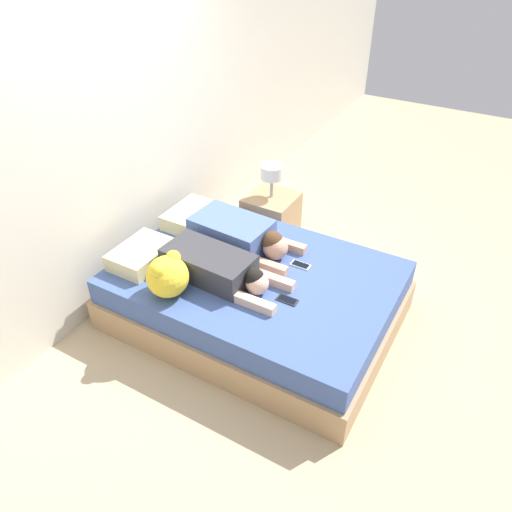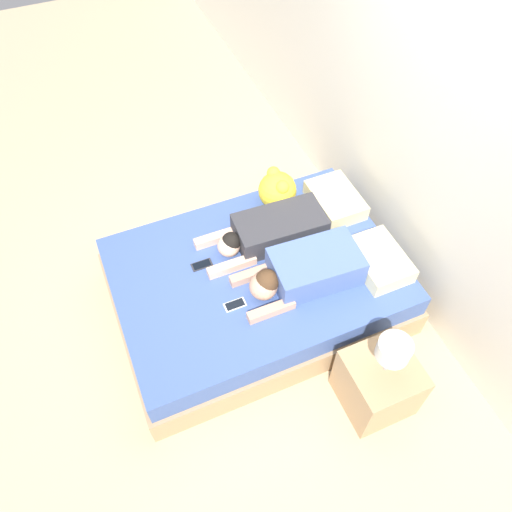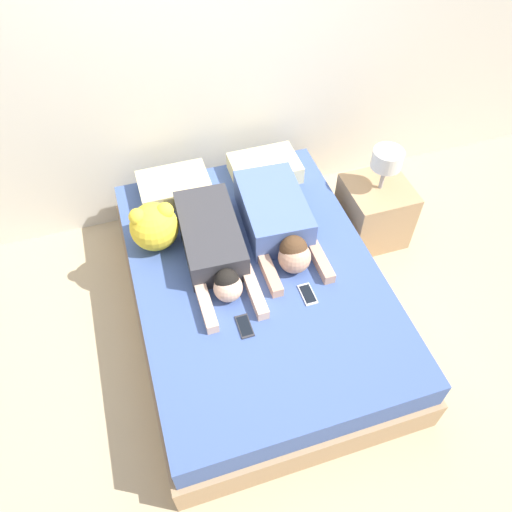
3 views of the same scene
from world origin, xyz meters
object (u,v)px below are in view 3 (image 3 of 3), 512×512
object	(u,v)px
person_right	(278,220)
nightstand	(375,209)
bed	(256,294)
pillow_head_left	(174,187)
pillow_head_right	(265,168)
person_left	(213,245)
cell_phone_right	(308,294)
cell_phone_left	(245,326)
plush_toy	(154,226)

from	to	relation	value
person_right	nightstand	bearing A→B (deg)	11.66
bed	pillow_head_left	distance (m)	0.97
bed	pillow_head_right	size ratio (longest dim) A/B	4.42
pillow_head_left	person_left	xyz separation A→B (m)	(0.12, -0.65, 0.03)
pillow_head_left	nightstand	distance (m)	1.51
bed	nightstand	distance (m)	1.18
pillow_head_right	cell_phone_right	bearing A→B (deg)	-94.83
person_right	cell_phone_left	xyz separation A→B (m)	(-0.42, -0.65, -0.11)
bed	nightstand	bearing A→B (deg)	22.61
bed	cell_phone_right	bearing A→B (deg)	-47.72
person_left	person_right	distance (m)	0.46
plush_toy	bed	bearing A→B (deg)	-37.70
cell_phone_left	nightstand	xyz separation A→B (m)	(1.28, 0.82, -0.21)
bed	person_left	world-z (taller)	person_left
person_left	cell_phone_left	size ratio (longest dim) A/B	6.39
bed	pillow_head_left	bearing A→B (deg)	111.58
bed	plush_toy	world-z (taller)	plush_toy
pillow_head_left	nightstand	size ratio (longest dim) A/B	0.60
pillow_head_right	cell_phone_left	world-z (taller)	pillow_head_right
pillow_head_left	cell_phone_left	bearing A→B (deg)	-82.89
cell_phone_left	cell_phone_right	distance (m)	0.44
pillow_head_right	nightstand	xyz separation A→B (m)	(0.75, -0.40, -0.27)
cell_phone_right	nightstand	bearing A→B (deg)	40.49
bed	plush_toy	distance (m)	0.80
bed	pillow_head_left	xyz separation A→B (m)	(-0.34, 0.86, 0.31)
cell_phone_left	nightstand	distance (m)	1.53
pillow_head_left	nightstand	world-z (taller)	nightstand
cell_phone_left	cell_phone_right	size ratio (longest dim) A/B	1.00
bed	person_left	bearing A→B (deg)	135.88
plush_toy	person_left	bearing A→B (deg)	-32.80
nightstand	pillow_head_left	bearing A→B (deg)	164.24
person_left	nightstand	world-z (taller)	nightstand
pillow_head_right	plush_toy	world-z (taller)	plush_toy
pillow_head_left	plush_toy	world-z (taller)	plush_toy
person_left	person_right	xyz separation A→B (m)	(0.45, 0.07, 0.01)
person_right	cell_phone_left	world-z (taller)	person_right
cell_phone_left	pillow_head_left	bearing A→B (deg)	97.11
pillow_head_left	cell_phone_right	size ratio (longest dim) A/B	3.13
plush_toy	cell_phone_right	bearing A→B (deg)	-41.14
nightstand	person_right	bearing A→B (deg)	-168.34
person_left	person_right	size ratio (longest dim) A/B	1.08
pillow_head_left	cell_phone_right	world-z (taller)	pillow_head_left
bed	plush_toy	bearing A→B (deg)	142.30
pillow_head_right	person_right	distance (m)	0.59
bed	pillow_head_right	distance (m)	0.97
cell_phone_right	plush_toy	size ratio (longest dim) A/B	0.48
person_right	nightstand	world-z (taller)	nightstand
nightstand	cell_phone_left	bearing A→B (deg)	-147.18
bed	person_right	world-z (taller)	person_right
cell_phone_right	plush_toy	xyz separation A→B (m)	(-0.79, 0.69, 0.16)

